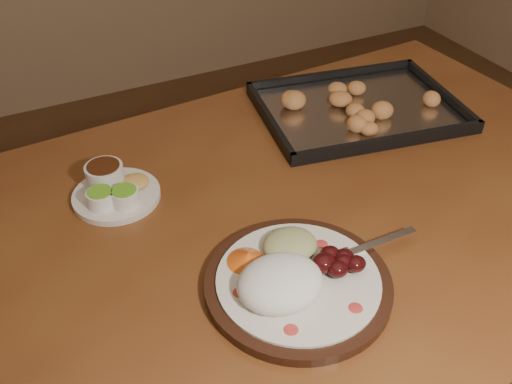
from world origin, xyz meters
TOP-DOWN VIEW (x-y plane):
  - dining_table at (-0.15, 0.01)m, footprint 1.56×1.00m
  - dinner_plate at (-0.20, -0.16)m, footprint 0.37×0.29m
  - condiment_saucer at (-0.39, 0.18)m, footprint 0.16×0.16m
  - baking_tray at (0.19, 0.24)m, footprint 0.49×0.39m

SIDE VIEW (x-z plane):
  - dining_table at x=-0.15m, z-range 0.28..1.03m
  - baking_tray at x=0.19m, z-range 0.74..0.79m
  - condiment_saucer at x=-0.39m, z-range 0.74..0.80m
  - dinner_plate at x=-0.20m, z-range 0.74..0.81m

